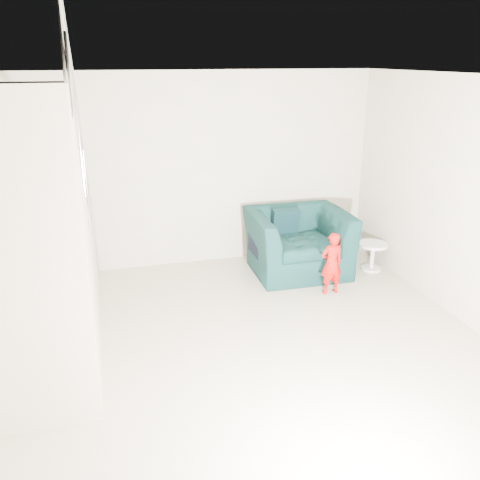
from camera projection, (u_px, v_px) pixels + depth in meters
name	position (u px, v px, depth m)	size (l,w,h in m)	color
floor	(257.00, 361.00, 5.07)	(5.50, 5.50, 0.00)	tan
ceiling	(261.00, 78.00, 4.15)	(5.50, 5.50, 0.00)	silver
back_wall	(200.00, 171.00, 7.10)	(5.00, 5.00, 0.00)	#A7A188
front_wall	(455.00, 442.00, 2.12)	(5.00, 5.00, 0.00)	#A7A188
armchair	(298.00, 242.00, 7.06)	(1.33, 1.16, 0.86)	black
toddler	(331.00, 263.00, 6.39)	(0.30, 0.19, 0.81)	#A10505
side_table	(373.00, 252.00, 7.15)	(0.40, 0.40, 0.40)	silver
staircase	(37.00, 274.00, 4.75)	(1.02, 3.03, 3.62)	#ADA089
cushion	(285.00, 221.00, 7.17)	(0.38, 0.11, 0.37)	black
throw	(255.00, 237.00, 6.94)	(0.05, 0.46, 0.51)	black
phone	(339.00, 241.00, 6.29)	(0.02, 0.05, 0.10)	black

